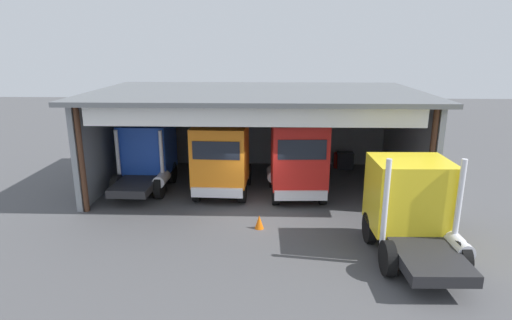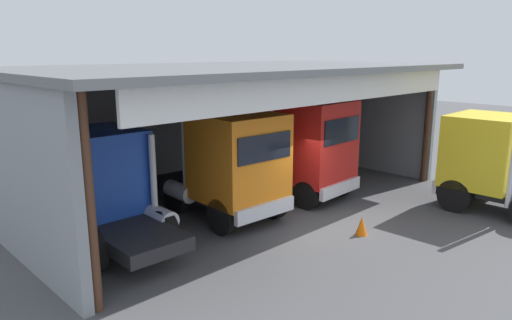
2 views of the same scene
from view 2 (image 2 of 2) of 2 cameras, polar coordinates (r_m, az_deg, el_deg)
ground_plane at (r=15.02m, az=7.61°, el=-7.85°), size 80.00×80.00×0.00m
workshop_shed at (r=17.46m, az=-4.48°, el=6.79°), size 15.68×9.05×4.88m
truck_blue_center_bay at (r=13.71m, az=-18.29°, el=-2.94°), size 2.55×4.87×3.23m
truck_orange_right_bay at (r=14.85m, az=-3.01°, el=-0.61°), size 2.64×5.23×3.48m
truck_red_yard_outside at (r=17.18m, az=6.52°, el=1.32°), size 2.75×4.89×3.64m
truck_yellow_center_right_bay at (r=17.86m, az=27.03°, el=-0.09°), size 2.80×4.82×3.62m
oil_drum at (r=22.92m, az=0.69°, el=0.73°), size 0.58×0.58×0.87m
tool_cart at (r=22.94m, az=1.76°, el=0.89°), size 0.90×0.60×1.00m
traffic_cone at (r=14.37m, az=12.75°, el=-7.85°), size 0.36×0.36×0.56m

